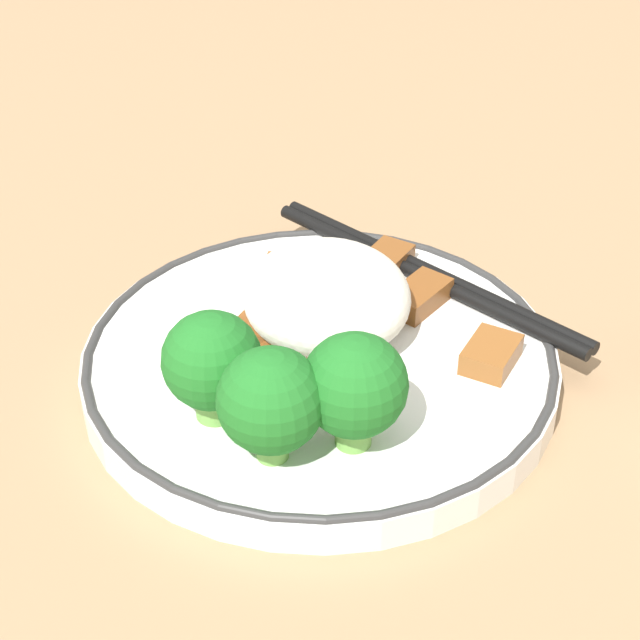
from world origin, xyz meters
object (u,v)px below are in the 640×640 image
Objects in this scene: broccoli_back_center at (271,401)px; chopsticks at (426,274)px; broccoli_back_right at (359,386)px; plate at (320,362)px; broccoli_back_left at (212,362)px.

broccoli_back_center is 0.31× the size of chopsticks.
chopsticks is (0.12, -0.07, -0.03)m from broccoli_back_right.
plate is 4.22× the size of broccoli_back_right.
broccoli_back_right is at bearing 150.39° from chopsticks.
broccoli_back_center is 0.17m from chopsticks.
chopsticks is (0.09, -0.13, -0.03)m from broccoli_back_left.
broccoli_back_center is (-0.07, 0.04, 0.04)m from plate.
broccoli_back_right is at bearing -178.33° from plate.
broccoli_back_right reaches higher than plate.
broccoli_back_center is 0.04m from broccoli_back_right.
broccoli_back_right reaches higher than chopsticks.
broccoli_back_right is 0.31× the size of chopsticks.
broccoli_back_right is (-0.03, -0.06, 0.00)m from broccoli_back_left.
plate is at bearing -27.75° from broccoli_back_center.
broccoli_back_right is (0.00, -0.04, 0.00)m from broccoli_back_center.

